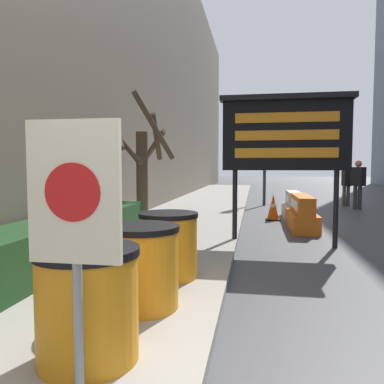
# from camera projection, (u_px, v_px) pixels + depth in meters

# --- Properties ---
(building_left_facade) EXTENTS (0.40, 50.40, 12.42)m
(building_left_facade) POSITION_uv_depth(u_px,v_px,m) (138.00, 24.00, 12.05)
(building_left_facade) COLOR #706656
(building_left_facade) RESTS_ON ground_plane
(hedge_strip) EXTENTS (0.90, 5.45, 0.68)m
(hedge_strip) POSITION_uv_depth(u_px,v_px,m) (67.00, 237.00, 6.06)
(hedge_strip) COLOR #1E421E
(hedge_strip) RESTS_ON sidewalk_left
(bare_tree) EXTENTS (1.77, 1.69, 3.29)m
(bare_tree) POSITION_uv_depth(u_px,v_px,m) (142.00, 162.00, 9.51)
(bare_tree) COLOR #4C3D2D
(bare_tree) RESTS_ON sidewalk_left
(barrel_drum_foreground) EXTENTS (0.80, 0.80, 0.87)m
(barrel_drum_foreground) POSITION_uv_depth(u_px,v_px,m) (88.00, 304.00, 2.86)
(barrel_drum_foreground) COLOR orange
(barrel_drum_foreground) RESTS_ON sidewalk_left
(barrel_drum_middle) EXTENTS (0.80, 0.80, 0.87)m
(barrel_drum_middle) POSITION_uv_depth(u_px,v_px,m) (142.00, 266.00, 3.93)
(barrel_drum_middle) COLOR orange
(barrel_drum_middle) RESTS_ON sidewalk_left
(barrel_drum_back) EXTENTS (0.80, 0.80, 0.87)m
(barrel_drum_back) POSITION_uv_depth(u_px,v_px,m) (168.00, 245.00, 5.01)
(barrel_drum_back) COLOR orange
(barrel_drum_back) RESTS_ON sidewalk_left
(warning_sign) EXTENTS (0.60, 0.08, 1.77)m
(warning_sign) POSITION_uv_depth(u_px,v_px,m) (75.00, 212.00, 2.28)
(warning_sign) COLOR gray
(warning_sign) RESTS_ON sidewalk_left
(message_board) EXTENTS (2.59, 0.36, 3.01)m
(message_board) POSITION_uv_depth(u_px,v_px,m) (285.00, 135.00, 7.40)
(message_board) COLOR black
(message_board) RESTS_ON ground_plane
(jersey_barrier_orange_near) EXTENTS (0.65, 1.95, 0.87)m
(jersey_barrier_orange_near) POSITION_uv_depth(u_px,v_px,m) (302.00, 214.00, 9.55)
(jersey_barrier_orange_near) COLOR orange
(jersey_barrier_orange_near) RESTS_ON ground_plane
(jersey_barrier_cream) EXTENTS (0.63, 1.61, 0.83)m
(jersey_barrier_cream) POSITION_uv_depth(u_px,v_px,m) (294.00, 206.00, 11.63)
(jersey_barrier_cream) COLOR beige
(jersey_barrier_cream) RESTS_ON ground_plane
(traffic_cone_near) EXTENTS (0.44, 0.44, 0.78)m
(traffic_cone_near) POSITION_uv_depth(u_px,v_px,m) (273.00, 207.00, 11.19)
(traffic_cone_near) COLOR black
(traffic_cone_near) RESTS_ON ground_plane
(traffic_light_near_curb) EXTENTS (0.28, 0.44, 4.05)m
(traffic_light_near_curb) POSITION_uv_depth(u_px,v_px,m) (265.00, 134.00, 15.14)
(traffic_light_near_curb) COLOR #2D2D30
(traffic_light_near_curb) RESTS_ON ground_plane
(pedestrian_worker) EXTENTS (0.53, 0.55, 1.83)m
(pedestrian_worker) POSITION_uv_depth(u_px,v_px,m) (358.00, 181.00, 13.96)
(pedestrian_worker) COLOR #333338
(pedestrian_worker) RESTS_ON ground_plane
(pedestrian_passerby) EXTENTS (0.31, 0.47, 1.70)m
(pedestrian_passerby) POSITION_uv_depth(u_px,v_px,m) (346.00, 181.00, 15.09)
(pedestrian_passerby) COLOR #514C42
(pedestrian_passerby) RESTS_ON ground_plane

